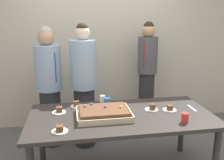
{
  "coord_description": "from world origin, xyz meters",
  "views": [
    {
      "loc": [
        -0.51,
        -2.41,
        1.78
      ],
      "look_at": [
        -0.08,
        0.15,
        1.1
      ],
      "focal_mm": 39.49,
      "sensor_mm": 36.0,
      "label": 1
    }
  ],
  "objects": [
    {
      "name": "person_green_shirt_behind",
      "position": [
        -0.82,
        0.89,
        0.86
      ],
      "size": [
        0.35,
        0.35,
        1.65
      ],
      "rotation": [
        0.0,
        0.0,
        -0.97
      ],
      "color": "#28282D",
      "rests_on": "ground_plane"
    },
    {
      "name": "drink_cup_nearest",
      "position": [
        -0.15,
        0.39,
        0.8
      ],
      "size": [
        0.07,
        0.07,
        0.1
      ],
      "primitive_type": "cylinder",
      "color": "white",
      "rests_on": "party_table"
    },
    {
      "name": "plated_slice_center_front",
      "position": [
        0.36,
        0.07,
        0.77
      ],
      "size": [
        0.15,
        0.15,
        0.07
      ],
      "color": "white",
      "rests_on": "party_table"
    },
    {
      "name": "interior_back_panel",
      "position": [
        0.0,
        1.6,
        1.5
      ],
      "size": [
        8.0,
        0.12,
        3.0
      ],
      "primitive_type": "cube",
      "color": "beige",
      "rests_on": "ground_plane"
    },
    {
      "name": "sheet_cake",
      "position": [
        -0.2,
        -0.02,
        0.79
      ],
      "size": [
        0.57,
        0.43,
        0.11
      ],
      "color": "beige",
      "rests_on": "party_table"
    },
    {
      "name": "party_table",
      "position": [
        0.0,
        0.0,
        0.67
      ],
      "size": [
        1.97,
        0.95,
        0.75
      ],
      "color": "#2D2826",
      "rests_on": "ground_plane"
    },
    {
      "name": "plated_slice_far_right",
      "position": [
        -0.66,
        0.17,
        0.77
      ],
      "size": [
        0.15,
        0.15,
        0.06
      ],
      "color": "white",
      "rests_on": "party_table"
    },
    {
      "name": "person_striped_tie_right",
      "position": [
        0.65,
        1.19,
        0.9
      ],
      "size": [
        0.3,
        0.3,
        1.7
      ],
      "rotation": [
        0.0,
        0.0,
        -2.18
      ],
      "color": "#28282D",
      "rests_on": "ground_plane"
    },
    {
      "name": "plated_slice_far_left",
      "position": [
        0.56,
        0.03,
        0.77
      ],
      "size": [
        0.15,
        0.15,
        0.06
      ],
      "color": "white",
      "rests_on": "party_table"
    },
    {
      "name": "drink_cup_far_end",
      "position": [
        -0.11,
        0.28,
        0.8
      ],
      "size": [
        0.07,
        0.07,
        0.1
      ],
      "primitive_type": "cylinder",
      "color": "#2D5199",
      "rests_on": "party_table"
    },
    {
      "name": "cake_server_utensil",
      "position": [
        0.83,
        0.04,
        0.75
      ],
      "size": [
        0.03,
        0.2,
        0.01
      ],
      "primitive_type": "cube",
      "color": "silver",
      "rests_on": "party_table"
    },
    {
      "name": "drink_cup_middle",
      "position": [
        0.58,
        -0.3,
        0.8
      ],
      "size": [
        0.07,
        0.07,
        0.1
      ],
      "primitive_type": "cylinder",
      "color": "red",
      "rests_on": "party_table"
    },
    {
      "name": "plated_slice_near_left",
      "position": [
        -0.64,
        -0.3,
        0.77
      ],
      "size": [
        0.15,
        0.15,
        0.06
      ],
      "color": "white",
      "rests_on": "party_table"
    },
    {
      "name": "person_serving_front",
      "position": [
        -0.35,
        0.79,
        0.87
      ],
      "size": [
        0.35,
        0.35,
        1.69
      ],
      "rotation": [
        0.0,
        0.0,
        -1.38
      ],
      "color": "#28282D",
      "rests_on": "ground_plane"
    },
    {
      "name": "plated_slice_near_right",
      "position": [
        -0.47,
        0.32,
        0.77
      ],
      "size": [
        0.15,
        0.15,
        0.07
      ],
      "color": "white",
      "rests_on": "party_table"
    }
  ]
}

